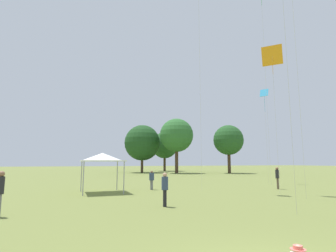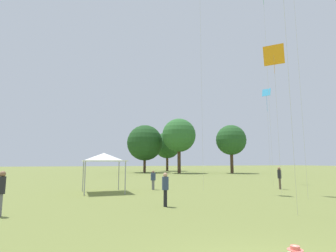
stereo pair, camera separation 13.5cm
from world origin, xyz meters
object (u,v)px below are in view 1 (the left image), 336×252
distant_tree_3 (228,140)px  distant_tree_0 (165,145)px  person_standing_0 (0,188)px  person_standing_2 (165,186)px  person_standing_3 (277,176)px  distant_tree_2 (142,143)px  person_standing_1 (152,178)px  kite_2 (264,96)px  kite_3 (272,57)px  distant_tree_1 (176,135)px  canopy_tent (102,157)px

distant_tree_3 → distant_tree_0: bearing=114.5°
person_standing_0 → person_standing_2: (7.18, -0.03, -0.14)m
person_standing_0 → person_standing_3: size_ratio=1.02×
person_standing_2 → distant_tree_3: (25.50, 33.26, 5.68)m
person_standing_0 → distant_tree_2: size_ratio=0.18×
person_standing_1 → kite_2: 16.13m
kite_2 → distant_tree_3: size_ratio=1.05×
kite_3 → distant_tree_3: kite_3 is taller
kite_3 → distant_tree_1: distant_tree_1 is taller
canopy_tent → distant_tree_3: distant_tree_3 is taller
distant_tree_2 → person_standing_2: bearing=-102.9°
person_standing_2 → distant_tree_1: size_ratio=0.15×
person_standing_2 → kite_2: size_ratio=0.16×
person_standing_1 → kite_3: 13.33m
person_standing_0 → canopy_tent: size_ratio=0.60×
distant_tree_2 → distant_tree_3: 18.32m
person_standing_0 → distant_tree_1: 44.19m
canopy_tent → distant_tree_0: distant_tree_0 is taller
person_standing_3 → distant_tree_1: 33.28m
person_standing_2 → person_standing_3: bearing=-175.3°
canopy_tent → distant_tree_0: 47.72m
kite_2 → distant_tree_1: distant_tree_1 is taller
person_standing_2 → kite_3: bearing=176.1°
distant_tree_0 → kite_3: bearing=-99.7°
person_standing_0 → canopy_tent: bearing=-179.5°
person_standing_0 → distant_tree_1: (22.84, 37.26, 6.56)m
kite_2 → kite_3: bearing=-23.8°
distant_tree_1 → distant_tree_2: bearing=137.3°
distant_tree_0 → distant_tree_2: size_ratio=0.96×
person_standing_0 → distant_tree_3: bearing=169.6°
canopy_tent → distant_tree_1: size_ratio=0.27×
person_standing_0 → distant_tree_0: size_ratio=0.19×
canopy_tent → distant_tree_2: distant_tree_2 is taller
person_standing_1 → distant_tree_0: bearing=-75.1°
kite_3 → canopy_tent: bearing=69.1°
distant_tree_3 → person_standing_1: bearing=-133.4°
person_standing_2 → distant_tree_2: 44.14m
kite_2 → distant_tree_2: distant_tree_2 is taller
kite_3 → distant_tree_2: bearing=1.0°
distant_tree_0 → distant_tree_1: size_ratio=0.88×
person_standing_0 → canopy_tent: canopy_tent is taller
distant_tree_2 → distant_tree_3: (15.70, -9.43, 0.29)m
person_standing_0 → kite_3: size_ratio=0.17×
distant_tree_1 → distant_tree_2: distant_tree_1 is taller
kite_3 → distant_tree_3: size_ratio=1.12×
person_standing_2 → kite_2: kite_2 is taller
person_standing_1 → canopy_tent: 4.45m
distant_tree_1 → canopy_tent: bearing=-121.0°
person_standing_1 → kite_3: kite_3 is taller
kite_2 → distant_tree_0: size_ratio=1.04×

